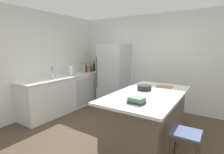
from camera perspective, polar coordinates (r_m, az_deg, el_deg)
name	(u,v)px	position (r m, az deg, el deg)	size (l,w,h in m)	color
ground_plane	(117,142)	(3.34, 1.77, -20.78)	(7.20, 7.20, 0.00)	#4C3D2D
wall_rear	(159,62)	(4.97, 15.39, 4.78)	(6.00, 0.10, 2.60)	silver
wall_left	(32,64)	(4.66, -25.00, 3.92)	(0.10, 6.00, 2.60)	silver
counter_run_left	(68,92)	(4.99, -14.47, -4.90)	(0.64, 2.67, 0.93)	silver
kitchen_island	(148,118)	(3.21, 11.66, -13.06)	(1.06, 1.95, 0.92)	brown
refrigerator	(114,74)	(5.16, 0.58, 0.83)	(0.80, 0.75, 1.80)	#B7BABF
bar_stool	(186,141)	(2.51, 23.20, -18.82)	(0.36, 0.36, 0.65)	#473828
sink_faucet	(60,71)	(4.79, -16.78, 1.97)	(0.15, 0.05, 0.30)	silver
flower_vase	(53,75)	(4.55, -19.02, 0.69)	(0.08, 0.08, 0.30)	silver
paper_towel_roll	(71,70)	(4.96, -13.37, 2.11)	(0.14, 0.14, 0.31)	gray
wine_bottle	(94,67)	(5.76, -5.93, 3.35)	(0.08, 0.08, 0.34)	#19381E
olive_oil_bottle	(92,68)	(5.72, -6.78, 3.02)	(0.06, 0.06, 0.27)	olive
soda_bottle	(91,68)	(5.61, -7.05, 3.07)	(0.07, 0.07, 0.32)	silver
syrup_bottle	(91,69)	(5.49, -6.93, 2.71)	(0.07, 0.07, 0.27)	#5B3319
whiskey_bottle	(86,69)	(5.50, -8.45, 2.72)	(0.08, 0.08, 0.27)	brown
gin_bottle	(84,69)	(5.43, -9.25, 2.60)	(0.08, 0.08, 0.27)	#8CB79E
cookbook_stack	(137,100)	(2.48, 8.13, -7.66)	(0.24, 0.18, 0.09)	#2D2D33
mixing_bowl	(144,88)	(3.25, 10.63, -3.50)	(0.26, 0.26, 0.09)	black
cutting_board	(164,86)	(3.61, 16.93, -3.01)	(0.32, 0.24, 0.02)	#9E7042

